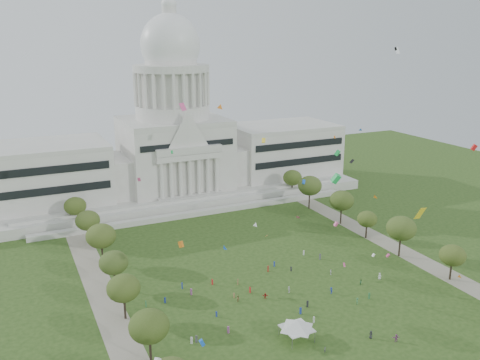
# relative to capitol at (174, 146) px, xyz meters

# --- Properties ---
(ground) EXTENTS (400.00, 400.00, 0.00)m
(ground) POSITION_rel_capitol_xyz_m (0.00, -113.59, -22.30)
(ground) COLOR #284517
(ground) RESTS_ON ground
(capitol) EXTENTS (160.00, 64.50, 91.30)m
(capitol) POSITION_rel_capitol_xyz_m (0.00, 0.00, 0.00)
(capitol) COLOR #BBB9AF
(capitol) RESTS_ON ground
(path_left) EXTENTS (8.00, 160.00, 0.04)m
(path_left) POSITION_rel_capitol_xyz_m (-48.00, -83.59, -22.28)
(path_left) COLOR gray
(path_left) RESTS_ON ground
(path_right) EXTENTS (8.00, 160.00, 0.04)m
(path_right) POSITION_rel_capitol_xyz_m (48.00, -83.59, -22.28)
(path_right) COLOR gray
(path_right) RESTS_ON ground
(row_tree_l_1) EXTENTS (8.86, 8.86, 12.59)m
(row_tree_l_1) POSITION_rel_capitol_xyz_m (-44.07, -116.55, -13.34)
(row_tree_l_1) COLOR black
(row_tree_l_1) RESTS_ON ground
(row_tree_r_1) EXTENTS (7.58, 7.58, 10.78)m
(row_tree_r_1) POSITION_rel_capitol_xyz_m (46.22, -115.34, -14.64)
(row_tree_r_1) COLOR black
(row_tree_r_1) RESTS_ON ground
(row_tree_l_2) EXTENTS (8.42, 8.42, 11.97)m
(row_tree_l_2) POSITION_rel_capitol_xyz_m (-45.04, -96.29, -13.79)
(row_tree_l_2) COLOR black
(row_tree_l_2) RESTS_ON ground
(row_tree_r_2) EXTENTS (9.55, 9.55, 13.58)m
(row_tree_r_2) POSITION_rel_capitol_xyz_m (44.17, -96.15, -12.64)
(row_tree_r_2) COLOR black
(row_tree_r_2) RESTS_ON ground
(row_tree_l_3) EXTENTS (8.12, 8.12, 11.55)m
(row_tree_l_3) POSITION_rel_capitol_xyz_m (-44.09, -79.67, -14.09)
(row_tree_l_3) COLOR black
(row_tree_l_3) RESTS_ON ground
(row_tree_r_3) EXTENTS (7.01, 7.01, 9.98)m
(row_tree_r_3) POSITION_rel_capitol_xyz_m (44.40, -79.10, -15.21)
(row_tree_r_3) COLOR black
(row_tree_r_3) RESTS_ON ground
(row_tree_l_4) EXTENTS (9.29, 9.29, 13.21)m
(row_tree_l_4) POSITION_rel_capitol_xyz_m (-44.08, -61.17, -12.90)
(row_tree_l_4) COLOR black
(row_tree_l_4) RESTS_ON ground
(row_tree_r_4) EXTENTS (9.19, 9.19, 13.06)m
(row_tree_r_4) POSITION_rel_capitol_xyz_m (44.76, -63.55, -13.01)
(row_tree_r_4) COLOR black
(row_tree_r_4) RESTS_ON ground
(row_tree_l_5) EXTENTS (8.33, 8.33, 11.85)m
(row_tree_l_5) POSITION_rel_capitol_xyz_m (-45.22, -42.58, -13.88)
(row_tree_l_5) COLOR black
(row_tree_l_5) RESTS_ON ground
(row_tree_r_5) EXTENTS (9.82, 9.82, 13.96)m
(row_tree_r_5) POSITION_rel_capitol_xyz_m (43.49, -43.40, -12.37)
(row_tree_r_5) COLOR black
(row_tree_r_5) RESTS_ON ground
(row_tree_l_6) EXTENTS (8.19, 8.19, 11.64)m
(row_tree_l_6) POSITION_rel_capitol_xyz_m (-46.87, -24.45, -14.02)
(row_tree_l_6) COLOR black
(row_tree_l_6) RESTS_ON ground
(row_tree_r_6) EXTENTS (8.42, 8.42, 11.97)m
(row_tree_r_6) POSITION_rel_capitol_xyz_m (45.96, -25.46, -13.79)
(row_tree_r_6) COLOR black
(row_tree_r_6) RESTS_ON ground
(event_tent) EXTENTS (9.50, 9.50, 5.14)m
(event_tent) POSITION_rel_capitol_xyz_m (-10.52, -122.43, -18.31)
(event_tent) COLOR #4C4C4C
(event_tent) RESTS_ON ground
(person_0) EXTENTS (1.15, 0.95, 2.03)m
(person_0) POSITION_rel_capitol_xyz_m (27.60, -106.45, -21.28)
(person_0) COLOR silver
(person_0) RESTS_ON ground
(person_2) EXTENTS (0.93, 0.81, 1.62)m
(person_2) POSITION_rel_capitol_xyz_m (20.54, -106.84, -21.48)
(person_2) COLOR #33723F
(person_2) RESTS_ON ground
(person_3) EXTENTS (0.69, 1.25, 1.89)m
(person_3) POSITION_rel_capitol_xyz_m (9.67, -107.58, -21.35)
(person_3) COLOR navy
(person_3) RESTS_ON ground
(person_4) EXTENTS (0.68, 1.21, 2.03)m
(person_4) POSITION_rel_capitol_xyz_m (-0.73, -102.22, -21.28)
(person_4) COLOR silver
(person_4) RESTS_ON ground
(person_5) EXTENTS (1.68, 1.28, 1.70)m
(person_5) POSITION_rel_capitol_xyz_m (-8.27, -102.38, -21.45)
(person_5) COLOR #B21E1E
(person_5) RESTS_ON ground
(person_6) EXTENTS (0.92, 1.12, 1.97)m
(person_6) POSITION_rel_capitol_xyz_m (5.51, -129.67, -21.31)
(person_6) COLOR #26262B
(person_6) RESTS_ON ground
(person_7) EXTENTS (0.65, 0.66, 1.46)m
(person_7) POSITION_rel_capitol_xyz_m (-7.57, -129.79, -21.56)
(person_7) COLOR #4C4C51
(person_7) RESTS_ON ground
(person_8) EXTENTS (0.93, 0.63, 1.81)m
(person_8) POSITION_rel_capitol_xyz_m (-15.68, -100.51, -21.39)
(person_8) COLOR olive
(person_8) RESTS_ON ground
(person_9) EXTENTS (1.06, 1.38, 1.90)m
(person_9) POSITION_rel_capitol_xyz_m (12.53, -115.48, -21.34)
(person_9) COLOR #33723F
(person_9) RESTS_ON ground
(person_10) EXTENTS (0.93, 1.17, 1.75)m
(person_10) POSITION_rel_capitol_xyz_m (16.34, -97.85, -21.42)
(person_10) COLOR silver
(person_10) RESTS_ON ground
(person_11) EXTENTS (1.90, 1.16, 1.91)m
(person_11) POSITION_rel_capitol_xyz_m (10.01, -133.27, -21.34)
(person_11) COLOR #994C8C
(person_11) RESTS_ON ground
(distant_crowd) EXTENTS (61.50, 36.38, 1.90)m
(distant_crowd) POSITION_rel_capitol_xyz_m (-12.15, -99.43, -21.43)
(distant_crowd) COLOR #26262B
(distant_crowd) RESTS_ON ground
(kite_swarm) EXTENTS (98.09, 107.79, 63.09)m
(kite_swarm) POSITION_rel_capitol_xyz_m (2.20, -104.67, 6.38)
(kite_swarm) COLOR orange
(kite_swarm) RESTS_ON ground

